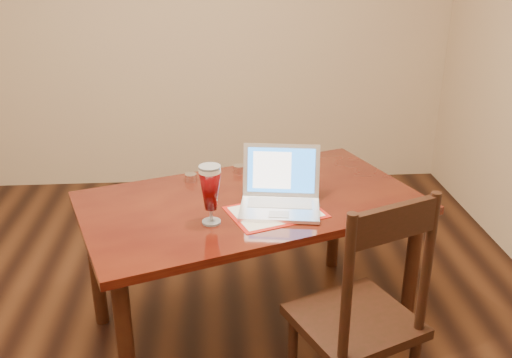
{
  "coord_description": "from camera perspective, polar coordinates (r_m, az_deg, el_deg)",
  "views": [
    {
      "loc": [
        0.38,
        -2.0,
        1.88
      ],
      "look_at": [
        0.56,
        0.45,
        0.86
      ],
      "focal_mm": 40.0,
      "sensor_mm": 36.0,
      "label": 1
    }
  ],
  "objects": [
    {
      "name": "dining_table",
      "position": [
        2.75,
        -0.51,
        -3.6
      ],
      "size": [
        1.79,
        1.37,
        1.01
      ],
      "rotation": [
        0.0,
        0.0,
        0.35
      ],
      "color": "#4B160A",
      "rests_on": "ground"
    },
    {
      "name": "dining_chair",
      "position": [
        2.36,
        10.41,
        -13.55
      ],
      "size": [
        0.58,
        0.57,
        1.06
      ],
      "rotation": [
        0.0,
        0.0,
        0.41
      ],
      "color": "black",
      "rests_on": "ground"
    }
  ]
}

